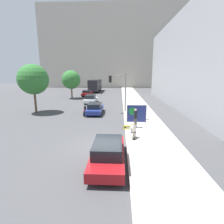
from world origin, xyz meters
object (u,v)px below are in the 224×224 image
(seated_protester, at_px, (133,130))
(street_tree_midblock, at_px, (71,80))
(parked_car_curbside, at_px, (108,152))
(pedestrian_behind, at_px, (143,112))
(jogger_on_sidewalk, at_px, (135,118))
(protest_banner, at_px, (136,114))
(car_on_road_nearest, at_px, (95,108))
(car_on_road_midblock, at_px, (91,99))
(motorcycle_on_road, at_px, (85,111))
(traffic_light_pole, at_px, (119,86))
(city_bus_on_road, at_px, (95,85))
(street_tree_near_curb, at_px, (33,79))
(car_on_road_distant, at_px, (87,93))

(seated_protester, bearing_deg, street_tree_midblock, 115.04)
(parked_car_curbside, bearing_deg, pedestrian_behind, 71.58)
(jogger_on_sidewalk, bearing_deg, seated_protester, 76.81)
(protest_banner, height_order, car_on_road_nearest, protest_banner)
(pedestrian_behind, bearing_deg, car_on_road_midblock, -159.60)
(seated_protester, relative_size, car_on_road_midblock, 0.26)
(motorcycle_on_road, bearing_deg, pedestrian_behind, -18.98)
(seated_protester, distance_m, car_on_road_midblock, 18.10)
(seated_protester, xyz_separation_m, protest_banner, (0.61, 4.25, 0.33))
(street_tree_midblock, bearing_deg, traffic_light_pole, -52.94)
(protest_banner, bearing_deg, car_on_road_midblock, 117.93)
(parked_car_curbside, distance_m, car_on_road_nearest, 12.96)
(jogger_on_sidewalk, relative_size, motorcycle_on_road, 0.85)
(pedestrian_behind, relative_size, city_bus_on_road, 0.16)
(protest_banner, height_order, city_bus_on_road, city_bus_on_road)
(street_tree_near_curb, bearing_deg, pedestrian_behind, -14.05)
(protest_banner, height_order, street_tree_near_curb, street_tree_near_curb)
(pedestrian_behind, height_order, car_on_road_midblock, pedestrian_behind)
(street_tree_near_curb, xyz_separation_m, street_tree_midblock, (1.08, 13.52, -0.49))
(parked_car_curbside, bearing_deg, street_tree_near_curb, 128.73)
(jogger_on_sidewalk, distance_m, protest_banner, 1.52)
(protest_banner, distance_m, street_tree_midblock, 21.90)
(seated_protester, bearing_deg, parked_car_curbside, -114.64)
(jogger_on_sidewalk, bearing_deg, street_tree_midblock, -65.45)
(pedestrian_behind, relative_size, protest_banner, 0.86)
(jogger_on_sidewalk, xyz_separation_m, protest_banner, (0.23, 1.50, 0.06))
(seated_protester, bearing_deg, street_tree_near_curb, 142.13)
(jogger_on_sidewalk, relative_size, car_on_road_midblock, 0.39)
(jogger_on_sidewalk, relative_size, street_tree_midblock, 0.31)
(seated_protester, height_order, street_tree_near_curb, street_tree_near_curb)
(car_on_road_midblock, bearing_deg, car_on_road_distant, 104.48)
(pedestrian_behind, xyz_separation_m, street_tree_midblock, (-12.49, 16.92, 2.82))
(traffic_light_pole, height_order, car_on_road_distant, traffic_light_pole)
(pedestrian_behind, bearing_deg, parked_car_curbside, -32.05)
(motorcycle_on_road, height_order, street_tree_midblock, street_tree_midblock)
(motorcycle_on_road, relative_size, street_tree_near_curb, 0.33)
(parked_car_curbside, xyz_separation_m, car_on_road_nearest, (-2.55, 12.70, -0.01))
(motorcycle_on_road, relative_size, street_tree_midblock, 0.36)
(city_bus_on_road, xyz_separation_m, street_tree_near_curb, (-4.00, -27.35, 2.38))
(protest_banner, bearing_deg, street_tree_midblock, 122.30)
(jogger_on_sidewalk, bearing_deg, protest_banner, -103.84)
(protest_banner, bearing_deg, seated_protester, -98.16)
(car_on_road_midblock, bearing_deg, parked_car_curbside, -77.93)
(seated_protester, xyz_separation_m, car_on_road_midblock, (-6.16, 17.02, -0.05))
(pedestrian_behind, distance_m, parked_car_curbside, 10.08)
(pedestrian_behind, relative_size, car_on_road_midblock, 0.37)
(jogger_on_sidewalk, height_order, street_tree_near_curb, street_tree_near_curb)
(traffic_light_pole, relative_size, motorcycle_on_road, 2.38)
(car_on_road_midblock, bearing_deg, pedestrian_behind, -55.96)
(traffic_light_pole, xyz_separation_m, car_on_road_nearest, (-3.10, -0.72, -2.76))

